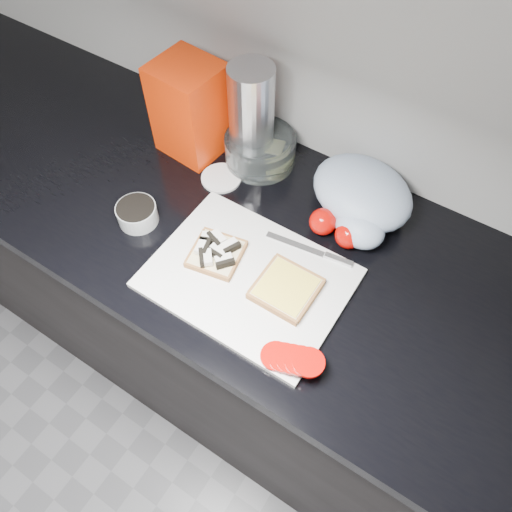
{
  "coord_description": "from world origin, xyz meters",
  "views": [
    {
      "loc": [
        0.4,
        0.64,
        1.79
      ],
      "look_at": [
        0.09,
        1.12,
        0.95
      ],
      "focal_mm": 35.0,
      "sensor_mm": 36.0,
      "label": 1
    }
  ],
  "objects_px": {
    "cutting_board": "(248,278)",
    "steel_canister": "(251,116)",
    "bread_bag": "(190,109)",
    "glass_bowl": "(260,150)"
  },
  "relations": [
    {
      "from": "glass_bowl",
      "to": "steel_canister",
      "type": "height_order",
      "value": "steel_canister"
    },
    {
      "from": "cutting_board",
      "to": "bread_bag",
      "type": "bearing_deg",
      "value": 141.9
    },
    {
      "from": "cutting_board",
      "to": "glass_bowl",
      "type": "distance_m",
      "value": 0.35
    },
    {
      "from": "glass_bowl",
      "to": "steel_canister",
      "type": "relative_size",
      "value": 0.68
    },
    {
      "from": "cutting_board",
      "to": "bread_bag",
      "type": "distance_m",
      "value": 0.44
    },
    {
      "from": "steel_canister",
      "to": "bread_bag",
      "type": "bearing_deg",
      "value": -162.23
    },
    {
      "from": "cutting_board",
      "to": "steel_canister",
      "type": "distance_m",
      "value": 0.38
    },
    {
      "from": "cutting_board",
      "to": "glass_bowl",
      "type": "height_order",
      "value": "glass_bowl"
    },
    {
      "from": "bread_bag",
      "to": "steel_canister",
      "type": "distance_m",
      "value": 0.15
    },
    {
      "from": "cutting_board",
      "to": "bread_bag",
      "type": "relative_size",
      "value": 1.74
    }
  ]
}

